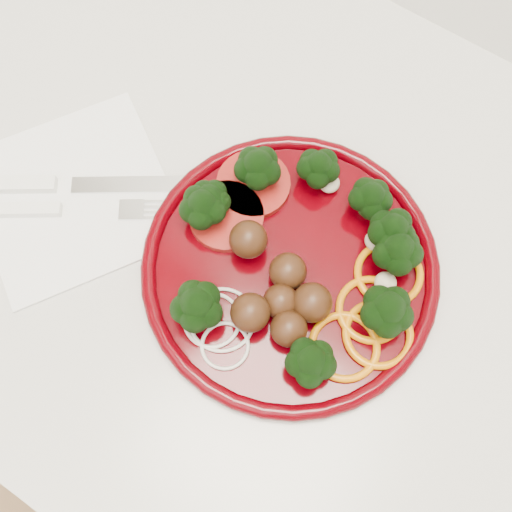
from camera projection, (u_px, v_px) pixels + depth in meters
The scene contains 5 objects.
counter at pixel (201, 301), 1.04m from camera, with size 2.40×0.60×0.90m.
plate at pixel (294, 262), 0.56m from camera, with size 0.27×0.27×0.06m.
napkin at pixel (74, 196), 0.60m from camera, with size 0.17×0.17×0.00m, color white.
knife at pixel (50, 185), 0.60m from camera, with size 0.17×0.13×0.01m.
fork at pixel (44, 210), 0.59m from camera, with size 0.15×0.11×0.01m.
Camera 1 is at (0.23, 1.51, 1.45)m, focal length 45.00 mm.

